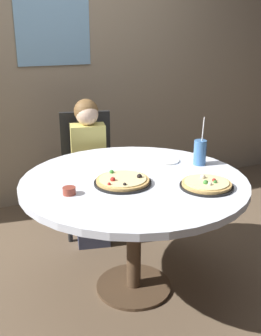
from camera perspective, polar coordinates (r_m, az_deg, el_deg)
The scene contains 10 objects.
ground_plane at distance 2.70m, azimuth 0.45°, elevation -16.53°, with size 8.00×8.00×0.00m, color brown.
wall_with_window at distance 3.77m, azimuth -10.54°, elevation 17.03°, with size 5.20×0.14×2.90m.
dining_table at distance 2.38m, azimuth 0.49°, elevation -3.48°, with size 1.32×1.32×0.75m.
chair_wooden at distance 3.26m, azimuth -6.14°, elevation 0.38°, with size 0.48×0.48×0.95m.
diner_child at distance 3.11m, azimuth -5.75°, elevation -1.50°, with size 0.33×0.43×1.08m.
pizza_veggie at distance 2.26m, azimuth -1.12°, elevation -1.86°, with size 0.33×0.33×0.05m.
pizza_cheese at distance 2.25m, azimuth 10.72°, elevation -2.30°, with size 0.30×0.30×0.05m.
soda_cup at distance 2.60m, azimuth 9.82°, elevation 2.20°, with size 0.08×0.08×0.31m.
sauce_bowl at distance 2.15m, azimuth -8.68°, elevation -3.22°, with size 0.07×0.07×0.04m, color brown.
plate_small at distance 2.66m, azimuth 4.99°, elevation 1.07°, with size 0.18×0.18×0.01m, color white.
Camera 1 is at (-0.91, -1.99, 1.59)m, focal length 43.00 mm.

